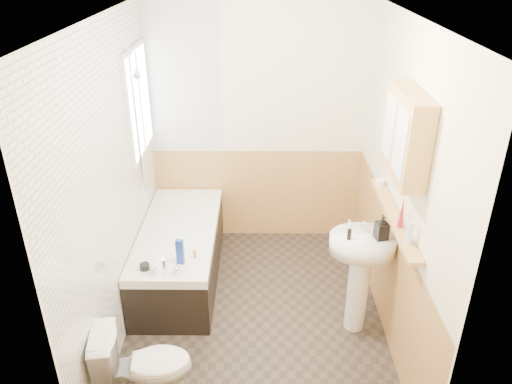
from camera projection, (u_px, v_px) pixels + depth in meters
floor at (256, 316)px, 4.39m from camera, size 2.80×2.80×0.00m
ceiling at (256, 18)px, 3.26m from camera, size 2.80×2.80×0.00m
wall_back at (257, 127)px, 5.08m from camera, size 2.20×0.02×2.50m
wall_front at (253, 312)px, 2.56m from camera, size 2.20×0.02×2.50m
wall_left at (112, 189)px, 3.83m from camera, size 0.02×2.80×2.50m
wall_right at (401, 190)px, 3.81m from camera, size 0.02×2.80×2.50m
wainscot_right at (386, 270)px, 4.15m from camera, size 0.01×2.80×1.00m
wainscot_back at (257, 194)px, 5.40m from camera, size 2.20×0.01×1.00m
tile_cladding_left at (114, 189)px, 3.83m from camera, size 0.01×2.80×2.50m
tile_return_back at (183, 79)px, 4.84m from camera, size 0.75×0.01×1.50m
window at (139, 102)px, 4.50m from camera, size 0.03×0.79×0.99m
bathtub at (180, 252)px, 4.76m from camera, size 0.70×1.62×0.70m
shower_riser at (136, 112)px, 4.29m from camera, size 0.11×0.09×1.31m
toilet at (145, 367)px, 3.44m from camera, size 0.71×0.47×0.65m
sink at (361, 263)px, 3.99m from camera, size 0.53×0.43×1.02m
pine_shelf at (394, 217)px, 3.75m from camera, size 0.10×1.25×0.03m
medicine_cabinet at (406, 134)px, 3.34m from camera, size 0.16×0.65×0.59m
foam_can at (409, 233)px, 3.36m from camera, size 0.06×0.06×0.16m
green_bottle at (402, 213)px, 3.53m from camera, size 0.05×0.05×0.23m
black_jar at (380, 182)px, 4.19m from camera, size 0.08×0.08×0.05m
soap_bottle at (381, 233)px, 3.82m from camera, size 0.14×0.22×0.09m
clear_bottle at (349, 234)px, 3.81m from camera, size 0.04×0.04×0.09m
blue_gel at (180, 252)px, 4.09m from camera, size 0.07×0.05×0.22m
cream_jar at (145, 267)px, 4.05m from camera, size 0.09×0.09×0.05m
orange_bottle at (195, 254)px, 4.20m from camera, size 0.03×0.03×0.07m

